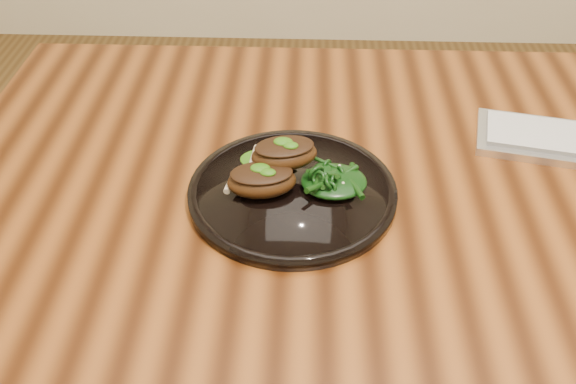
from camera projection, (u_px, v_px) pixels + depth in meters
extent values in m
cube|color=#351706|center=(471.00, 183.00, 0.98)|extent=(1.60, 0.80, 0.04)
cylinder|color=#3B1F0D|center=(97.00, 211.00, 1.50)|extent=(0.06, 0.06, 0.71)
cylinder|color=black|center=(292.00, 193.00, 0.91)|extent=(0.30, 0.30, 0.02)
torus|color=black|center=(292.00, 191.00, 0.91)|extent=(0.29, 0.29, 0.01)
cylinder|color=black|center=(292.00, 190.00, 0.91)|extent=(0.20, 0.20, 0.00)
ellipsoid|color=#3A1F0B|center=(262.00, 182.00, 0.89)|extent=(0.11, 0.08, 0.04)
ellipsoid|color=black|center=(261.00, 173.00, 0.88)|extent=(0.09, 0.07, 0.01)
cylinder|color=beige|center=(231.00, 181.00, 0.90)|extent=(0.02, 0.05, 0.01)
ellipsoid|color=#1B4E08|center=(261.00, 170.00, 0.88)|extent=(0.03, 0.02, 0.01)
ellipsoid|color=#3A1F0B|center=(284.00, 155.00, 0.91)|extent=(0.11, 0.08, 0.04)
ellipsoid|color=black|center=(284.00, 146.00, 0.90)|extent=(0.10, 0.07, 0.01)
cylinder|color=beige|center=(254.00, 156.00, 0.92)|extent=(0.01, 0.05, 0.01)
ellipsoid|color=#1B4E08|center=(284.00, 143.00, 0.89)|extent=(0.03, 0.02, 0.01)
ellipsoid|color=#1B4E08|center=(269.00, 159.00, 0.96)|extent=(0.09, 0.06, 0.01)
ellipsoid|color=black|center=(334.00, 181.00, 0.90)|extent=(0.09, 0.08, 0.02)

